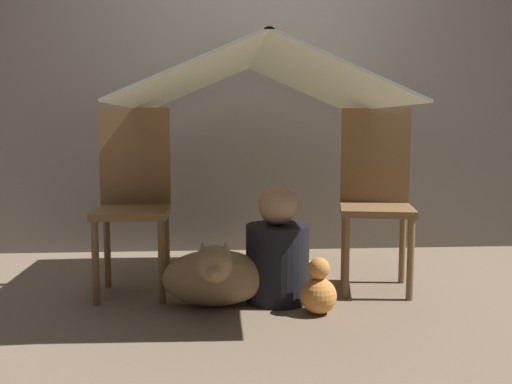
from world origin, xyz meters
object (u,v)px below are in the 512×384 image
(chair_right, at_px, (376,192))
(dog, at_px, (215,276))
(person_front, at_px, (278,254))
(chair_left, at_px, (134,194))

(chair_right, height_order, dog, chair_right)
(chair_right, bearing_deg, dog, -148.76)
(person_front, height_order, dog, person_front)
(chair_left, xyz_separation_m, person_front, (0.75, -0.23, -0.29))
(chair_left, height_order, dog, chair_left)
(person_front, relative_size, dog, 1.14)
(person_front, bearing_deg, dog, -163.94)
(chair_right, xyz_separation_m, person_front, (-0.56, -0.23, -0.29))
(chair_left, bearing_deg, chair_right, -0.90)
(person_front, bearing_deg, chair_left, 162.63)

